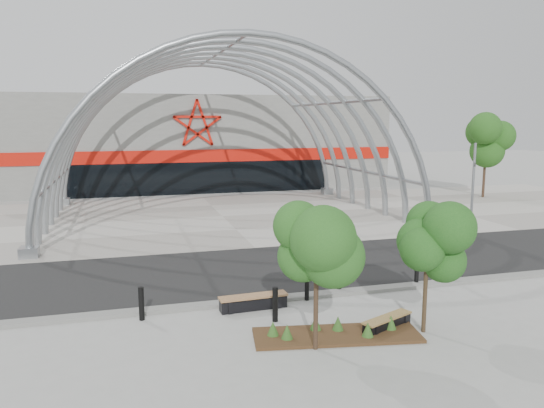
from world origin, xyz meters
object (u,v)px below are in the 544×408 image
at_px(street_tree_1, 428,243).
at_px(bench_0, 253,302).
at_px(bench_1, 387,323).
at_px(signal_pole, 473,187).
at_px(bollard_2, 307,287).
at_px(street_tree_0, 317,245).

xyz_separation_m(street_tree_1, bench_0, (-4.29, 3.12, -2.40)).
bearing_deg(street_tree_1, bench_1, 154.94).
distance_m(signal_pole, street_tree_1, 14.58).
relative_size(street_tree_1, bench_1, 1.98).
xyz_separation_m(signal_pole, bollard_2, (-11.91, -7.54, -2.06)).
height_order(signal_pole, bench_0, signal_pole).
xyz_separation_m(street_tree_1, bollard_2, (-2.34, 3.46, -2.16)).
height_order(bench_1, bollard_2, bollard_2).
height_order(street_tree_1, bench_1, street_tree_1).
distance_m(street_tree_1, bench_1, 2.65).
bearing_deg(bollard_2, bench_0, -170.12).
relative_size(signal_pole, street_tree_0, 1.22).
height_order(street_tree_1, bollard_2, street_tree_1).
bearing_deg(bench_1, bollard_2, 115.01).
xyz_separation_m(signal_pole, street_tree_0, (-12.98, -11.24, 0.33)).
height_order(bench_0, bench_1, bench_0).
relative_size(street_tree_0, bench_1, 2.15).
relative_size(signal_pole, bollard_2, 5.18).
distance_m(bench_1, bollard_2, 3.34).
bearing_deg(signal_pole, bench_0, -150.39).
bearing_deg(signal_pole, street_tree_0, -139.12).
xyz_separation_m(street_tree_0, bench_1, (2.48, 0.68, -2.66)).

